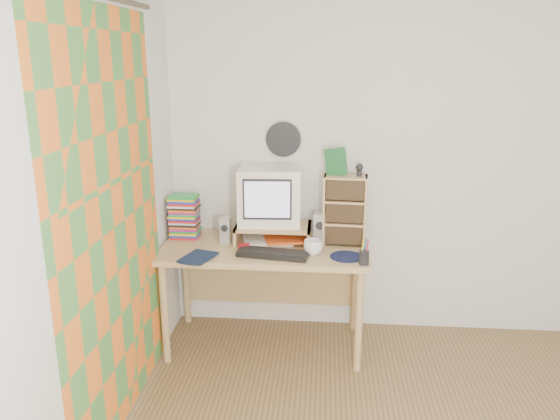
% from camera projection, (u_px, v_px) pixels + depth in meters
% --- Properties ---
extents(back_wall, '(3.50, 0.00, 3.50)m').
position_uv_depth(back_wall, '(414.00, 166.00, 3.87)').
color(back_wall, silver).
rests_on(back_wall, floor).
extents(left_wall, '(0.00, 3.50, 3.50)m').
position_uv_depth(left_wall, '(61.00, 239.00, 2.33)').
color(left_wall, silver).
rests_on(left_wall, floor).
extents(curtain, '(0.00, 2.20, 2.20)m').
position_uv_depth(curtain, '(114.00, 228.00, 2.82)').
color(curtain, orange).
rests_on(curtain, left_wall).
extents(wall_disc, '(0.25, 0.02, 0.25)m').
position_uv_depth(wall_disc, '(283.00, 139.00, 3.87)').
color(wall_disc, black).
rests_on(wall_disc, back_wall).
extents(desk, '(1.40, 0.70, 0.75)m').
position_uv_depth(desk, '(266.00, 261.00, 3.83)').
color(desk, tan).
rests_on(desk, floor).
extents(monitor_riser, '(0.52, 0.30, 0.12)m').
position_uv_depth(monitor_riser, '(273.00, 228.00, 3.80)').
color(monitor_riser, tan).
rests_on(monitor_riser, desk).
extents(crt_monitor, '(0.44, 0.44, 0.40)m').
position_uv_depth(crt_monitor, '(270.00, 195.00, 3.79)').
color(crt_monitor, white).
rests_on(crt_monitor, monitor_riser).
extents(speaker_left, '(0.07, 0.07, 0.18)m').
position_uv_depth(speaker_left, '(226.00, 230.00, 3.76)').
color(speaker_left, '#ADADB2').
rests_on(speaker_left, desk).
extents(speaker_right, '(0.09, 0.09, 0.22)m').
position_uv_depth(speaker_right, '(320.00, 228.00, 3.75)').
color(speaker_right, '#ADADB2').
rests_on(speaker_right, desk).
extents(keyboard, '(0.48, 0.22, 0.03)m').
position_uv_depth(keyboard, '(273.00, 254.00, 3.54)').
color(keyboard, black).
rests_on(keyboard, desk).
extents(dvd_stack, '(0.20, 0.14, 0.28)m').
position_uv_depth(dvd_stack, '(185.00, 219.00, 3.87)').
color(dvd_stack, brown).
rests_on(dvd_stack, desk).
extents(cd_rack, '(0.30, 0.18, 0.48)m').
position_uv_depth(cd_rack, '(345.00, 210.00, 3.70)').
color(cd_rack, tan).
rests_on(cd_rack, desk).
extents(mug, '(0.15, 0.15, 0.10)m').
position_uv_depth(mug, '(313.00, 247.00, 3.56)').
color(mug, white).
rests_on(mug, desk).
extents(diary, '(0.25, 0.22, 0.04)m').
position_uv_depth(diary, '(186.00, 254.00, 3.52)').
color(diary, '#0F1D39').
rests_on(diary, desk).
extents(mousepad, '(0.27, 0.27, 0.00)m').
position_uv_depth(mousepad, '(347.00, 257.00, 3.53)').
color(mousepad, '#111339').
rests_on(mousepad, desk).
extents(pen_cup, '(0.07, 0.07, 0.13)m').
position_uv_depth(pen_cup, '(364.00, 255.00, 3.39)').
color(pen_cup, black).
rests_on(pen_cup, desk).
extents(papers, '(0.38, 0.31, 0.04)m').
position_uv_depth(papers, '(274.00, 239.00, 3.79)').
color(papers, silver).
rests_on(papers, desk).
extents(red_box, '(0.08, 0.06, 0.04)m').
position_uv_depth(red_box, '(244.00, 247.00, 3.65)').
color(red_box, '#B3131C').
rests_on(red_box, desk).
extents(game_box, '(0.14, 0.06, 0.18)m').
position_uv_depth(game_box, '(336.00, 162.00, 3.63)').
color(game_box, '#195A29').
rests_on(game_box, cd_rack).
extents(webcam, '(0.05, 0.05, 0.09)m').
position_uv_depth(webcam, '(359.00, 170.00, 3.61)').
color(webcam, black).
rests_on(webcam, cd_rack).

